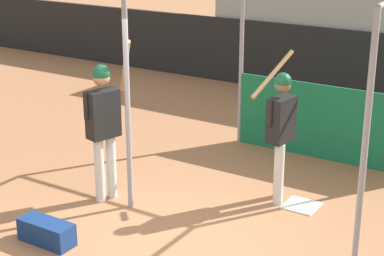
# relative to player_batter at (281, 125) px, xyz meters

# --- Properties ---
(ground_plane) EXTENTS (60.00, 60.00, 0.00)m
(ground_plane) POSITION_rel_player_batter_xyz_m (-0.57, -1.98, -1.08)
(ground_plane) COLOR #9E6642
(outfield_wall) EXTENTS (24.00, 0.12, 1.45)m
(outfield_wall) POSITION_rel_player_batter_xyz_m (-0.57, 5.23, -0.35)
(outfield_wall) COLOR black
(outfield_wall) RESTS_ON ground
(batting_cage) EXTENTS (3.11, 3.10, 2.90)m
(batting_cage) POSITION_rel_player_batter_xyz_m (-0.03, 1.17, 0.17)
(batting_cage) COLOR gray
(batting_cage) RESTS_ON ground
(home_plate) EXTENTS (0.44, 0.44, 0.02)m
(home_plate) POSITION_rel_player_batter_xyz_m (0.36, -0.01, -1.07)
(home_plate) COLOR white
(home_plate) RESTS_ON ground
(player_batter) EXTENTS (0.56, 0.91, 1.95)m
(player_batter) POSITION_rel_player_batter_xyz_m (0.00, 0.00, 0.00)
(player_batter) COLOR silver
(player_batter) RESTS_ON ground
(player_waiting) EXTENTS (0.52, 0.82, 2.20)m
(player_waiting) POSITION_rel_player_batter_xyz_m (-1.97, -1.21, 0.07)
(player_waiting) COLOR silver
(player_waiting) RESTS_ON ground
(equipment_bag) EXTENTS (0.70, 0.28, 0.28)m
(equipment_bag) POSITION_rel_player_batter_xyz_m (-1.79, -2.55, -0.94)
(equipment_bag) COLOR navy
(equipment_bag) RESTS_ON ground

